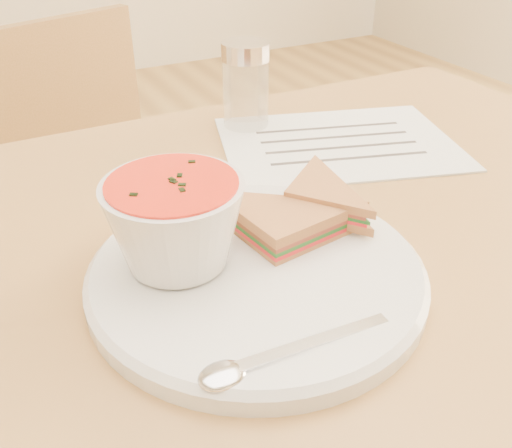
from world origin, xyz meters
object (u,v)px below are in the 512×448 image
condiment_shaker (246,86)px  dining_table (298,423)px  soup_bowl (176,227)px  plate (257,275)px  chair_far (124,238)px

condiment_shaker → dining_table: bearing=-100.0°
dining_table → soup_bowl: soup_bowl is taller
soup_bowl → dining_table: bearing=17.6°
plate → condiment_shaker: size_ratio=2.52×
dining_table → chair_far: chair_far is taller
plate → soup_bowl: size_ratio=2.50×
soup_bowl → condiment_shaker: (0.22, 0.30, 0.00)m
chair_far → plate: size_ratio=2.67×
dining_table → soup_bowl: size_ratio=7.98×
dining_table → plate: 0.41m
dining_table → plate: plate is taller
chair_far → dining_table: bearing=80.6°
dining_table → condiment_shaker: 0.50m
chair_far → plate: (-0.02, -0.63, 0.34)m
chair_far → plate: bearing=68.5°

